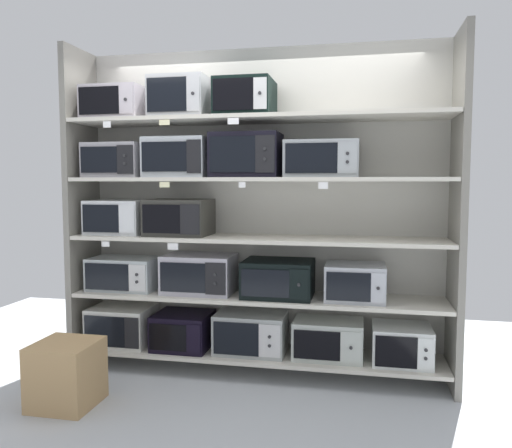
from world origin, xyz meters
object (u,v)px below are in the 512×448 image
object	(u,v)px
microwave_17	(245,99)
microwave_7	(278,278)
microwave_0	(122,325)
microwave_6	(199,274)
microwave_12	(178,158)
microwave_8	(355,282)
microwave_11	(117,161)
microwave_14	(322,159)
microwave_13	(247,155)
microwave_9	(118,217)
microwave_3	(328,339)
microwave_2	(251,333)
microwave_10	(179,217)
microwave_16	(181,98)
shipping_carton	(66,374)
microwave_15	(116,104)
microwave_1	(183,330)
microwave_5	(124,273)
microwave_4	(402,344)

from	to	relation	value
microwave_17	microwave_7	bearing A→B (deg)	0.09
microwave_0	microwave_7	xyz separation A→B (m)	(1.32, 0.00, 0.45)
microwave_6	microwave_12	world-z (taller)	microwave_12
microwave_8	microwave_11	bearing A→B (deg)	180.00
microwave_14	microwave_0	bearing A→B (deg)	180.00
microwave_8	microwave_13	world-z (taller)	microwave_13
microwave_9	microwave_8	bearing A→B (deg)	0.00
microwave_9	microwave_6	bearing A→B (deg)	0.01
microwave_14	microwave_3	bearing A→B (deg)	0.21
microwave_6	microwave_9	bearing A→B (deg)	-179.99
microwave_2	microwave_14	bearing A→B (deg)	0.00
microwave_12	microwave_10	bearing A→B (deg)	-6.51
microwave_6	microwave_16	bearing A→B (deg)	-179.91
microwave_9	shipping_carton	bearing A→B (deg)	-89.41
microwave_15	microwave_17	size ratio (longest dim) A/B	1.09
microwave_1	microwave_10	bearing A→B (deg)	-179.74
microwave_1	microwave_13	size ratio (longest dim) A/B	0.85
microwave_11	shipping_carton	xyz separation A→B (m)	(0.01, -0.83, -1.48)
microwave_0	microwave_12	distance (m)	1.48
microwave_9	microwave_11	world-z (taller)	microwave_11
microwave_1	microwave_8	world-z (taller)	microwave_8
microwave_8	shipping_carton	distance (m)	2.16
microwave_15	microwave_17	world-z (taller)	microwave_17
microwave_7	microwave_15	size ratio (longest dim) A/B	1.12
microwave_6	microwave_0	bearing A→B (deg)	-179.98
microwave_9	microwave_15	bearing A→B (deg)	-0.82
microwave_7	microwave_11	distance (m)	1.62
microwave_5	microwave_11	xyz separation A→B (m)	(-0.04, 0.00, 0.93)
microwave_11	microwave_17	xyz separation A→B (m)	(1.07, -0.00, 0.46)
microwave_5	microwave_11	bearing A→B (deg)	179.56
microwave_4	microwave_5	bearing A→B (deg)	180.00
microwave_0	shipping_carton	size ratio (longest dim) A/B	1.13
microwave_0	microwave_17	size ratio (longest dim) A/B	1.13
microwave_13	shipping_carton	distance (m)	2.03
microwave_5	microwave_10	distance (m)	0.68
microwave_0	microwave_2	xyz separation A→B (m)	(1.10, -0.00, 0.00)
microwave_15	microwave_17	xyz separation A→B (m)	(1.07, -0.00, 0.01)
microwave_1	microwave_11	world-z (taller)	microwave_11
microwave_8	microwave_2	bearing A→B (deg)	-179.99
microwave_8	microwave_9	distance (m)	1.98
microwave_4	microwave_6	world-z (taller)	microwave_6
microwave_1	microwave_11	distance (m)	1.49
microwave_1	microwave_7	xyz separation A→B (m)	(0.78, 0.00, 0.46)
microwave_1	microwave_6	size ratio (longest dim) A/B	0.80
microwave_1	microwave_6	xyz separation A→B (m)	(0.14, -0.00, 0.47)
microwave_9	microwave_15	world-z (taller)	microwave_15
microwave_1	microwave_16	world-z (taller)	microwave_16
microwave_17	microwave_11	bearing A→B (deg)	179.98
microwave_4	microwave_14	world-z (taller)	microwave_14
microwave_12	microwave_2	bearing A→B (deg)	-0.03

